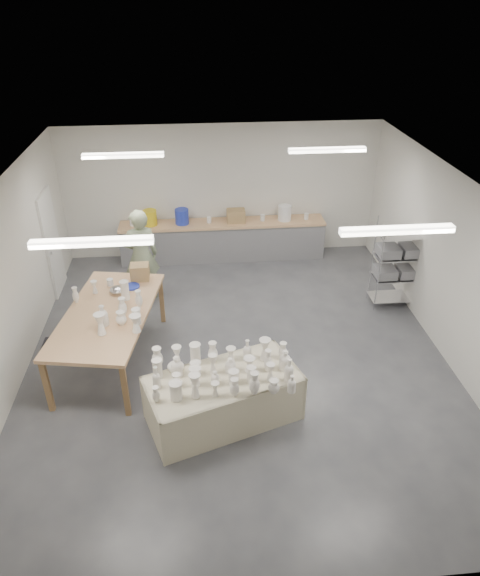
{
  "coord_description": "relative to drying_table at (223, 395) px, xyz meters",
  "views": [
    {
      "loc": [
        -0.61,
        -6.95,
        5.47
      ],
      "look_at": [
        0.09,
        0.5,
        1.05
      ],
      "focal_mm": 32.0,
      "sensor_mm": 36.0,
      "label": 1
    }
  ],
  "objects": [
    {
      "name": "cat",
      "position": [
        -2.55,
        1.9,
        -0.32
      ],
      "size": [
        0.49,
        0.4,
        0.19
      ],
      "rotation": [
        0.0,
        0.0,
        -0.25
      ],
      "color": "white",
      "rests_on": "rug"
    },
    {
      "name": "rug",
      "position": [
        -2.57,
        1.91,
        -0.42
      ],
      "size": [
        1.0,
        0.7,
        0.02
      ],
      "primitive_type": "cube",
      "color": "black",
      "rests_on": "ground"
    },
    {
      "name": "wire_shelf",
      "position": [
        3.53,
        2.83,
        0.49
      ],
      "size": [
        0.88,
        0.48,
        1.8
      ],
      "color": "silver",
      "rests_on": "ground"
    },
    {
      "name": "work_table",
      "position": [
        -1.68,
        1.56,
        0.53
      ],
      "size": [
        1.73,
        2.79,
        1.33
      ],
      "rotation": [
        0.0,
        0.0,
        -0.18
      ],
      "color": "tan",
      "rests_on": "ground"
    },
    {
      "name": "red_stool",
      "position": [
        -1.36,
        3.79,
        -0.17
      ],
      "size": [
        0.41,
        0.41,
        0.3
      ],
      "rotation": [
        0.0,
        0.0,
        -0.39
      ],
      "color": "#B2191E",
      "rests_on": "ground"
    },
    {
      "name": "room",
      "position": [
        0.22,
        1.52,
        1.63
      ],
      "size": [
        8.0,
        8.02,
        3.0
      ],
      "color": "#424449",
      "rests_on": "ground"
    },
    {
      "name": "drying_table",
      "position": [
        0.0,
        0.0,
        0.0
      ],
      "size": [
        2.35,
        1.69,
        1.12
      ],
      "rotation": [
        0.0,
        0.0,
        0.33
      ],
      "color": "olive",
      "rests_on": "ground"
    },
    {
      "name": "back_counter",
      "position": [
        0.32,
        5.11,
        0.06
      ],
      "size": [
        4.6,
        0.6,
        1.24
      ],
      "color": "tan",
      "rests_on": "ground"
    },
    {
      "name": "potter",
      "position": [
        -1.36,
        3.52,
        0.52
      ],
      "size": [
        0.79,
        0.63,
        1.9
      ],
      "primitive_type": "imported",
      "rotation": [
        0.0,
        0.0,
        3.42
      ],
      "color": "#99A983",
      "rests_on": "ground"
    }
  ]
}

